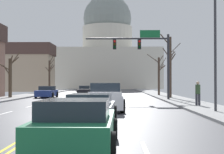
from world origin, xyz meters
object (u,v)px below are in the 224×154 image
object	(u,v)px
sedan_oncoming_01	(85,90)
sedan_near_02	(91,109)
sedan_oncoming_00	(47,92)
signal_gantry	(144,50)
street_lamp_right	(210,21)
pedestrian_00	(198,92)
sedan_near_03	(77,126)
pickup_truck_near_01	(105,98)
sedan_near_00	(108,96)

from	to	relation	value
sedan_oncoming_01	sedan_near_02	bearing A→B (deg)	-84.07
sedan_oncoming_01	sedan_oncoming_00	bearing A→B (deg)	-106.49
signal_gantry	street_lamp_right	size ratio (longest dim) A/B	0.93
sedan_oncoming_01	pedestrian_00	distance (m)	27.72
sedan_near_02	sedan_near_03	distance (m)	5.58
sedan_near_02	pedestrian_00	world-z (taller)	pedestrian_00
signal_gantry	sedan_oncoming_01	xyz separation A→B (m)	(-7.31, 17.10, -4.19)
sedan_near_03	pedestrian_00	size ratio (longest dim) A/B	2.74
pickup_truck_near_01	sedan_near_00	bearing A→B (deg)	90.09
signal_gantry	sedan_oncoming_00	world-z (taller)	signal_gantry
pickup_truck_near_01	sedan_near_02	xyz separation A→B (m)	(-0.38, -6.49, -0.15)
signal_gantry	pedestrian_00	world-z (taller)	signal_gantry
sedan_near_00	pickup_truck_near_01	distance (m)	7.24
signal_gantry	street_lamp_right	world-z (taller)	street_lamp_right
sedan_near_02	sedan_oncoming_01	xyz separation A→B (m)	(-3.61, 34.81, -0.01)
sedan_oncoming_01	pedestrian_00	size ratio (longest dim) A/B	2.80
sedan_near_03	street_lamp_right	bearing A→B (deg)	58.30
sedan_near_03	sedan_oncoming_01	world-z (taller)	sedan_near_03
signal_gantry	sedan_near_02	xyz separation A→B (m)	(-3.70, -17.71, -4.18)
signal_gantry	sedan_near_02	world-z (taller)	signal_gantry
sedan_near_00	pickup_truck_near_01	world-z (taller)	pickup_truck_near_01
signal_gantry	pedestrian_00	bearing A→B (deg)	-70.99
pickup_truck_near_01	sedan_oncoming_01	distance (m)	28.60
street_lamp_right	sedan_near_03	size ratio (longest dim) A/B	1.89
sedan_near_03	sedan_near_02	bearing A→B (deg)	90.76
sedan_near_00	sedan_near_02	size ratio (longest dim) A/B	1.00
sedan_near_00	pedestrian_00	size ratio (longest dim) A/B	2.87
signal_gantry	sedan_near_03	bearing A→B (deg)	-98.84
street_lamp_right	sedan_oncoming_00	xyz separation A→B (m)	(-13.10, 19.49, -4.54)
pickup_truck_near_01	sedan_near_02	size ratio (longest dim) A/B	1.18
street_lamp_right	sedan_near_03	world-z (taller)	street_lamp_right
pickup_truck_near_01	pedestrian_00	world-z (taller)	pedestrian_00
street_lamp_right	sedan_oncoming_00	size ratio (longest dim) A/B	1.99
signal_gantry	sedan_near_00	distance (m)	6.67
pickup_truck_near_01	pedestrian_00	bearing A→B (deg)	22.37
sedan_oncoming_00	pedestrian_00	distance (m)	20.07
sedan_near_02	sedan_near_03	xyz separation A→B (m)	(0.07, -5.58, 0.01)
signal_gantry	sedan_oncoming_01	size ratio (longest dim) A/B	1.71
sedan_oncoming_00	sedan_oncoming_01	xyz separation A→B (m)	(3.23, 10.89, -0.02)
street_lamp_right	sedan_oncoming_00	world-z (taller)	street_lamp_right
signal_gantry	pickup_truck_near_01	xyz separation A→B (m)	(-3.32, -11.22, -4.03)
pickup_truck_near_01	pedestrian_00	distance (m)	6.81
sedan_near_00	sedan_oncoming_00	xyz separation A→B (m)	(-7.20, 10.19, 0.02)
sedan_near_00	sedan_near_03	size ratio (longest dim) A/B	1.05
signal_gantry	sedan_oncoming_01	bearing A→B (deg)	113.15
pickup_truck_near_01	sedan_near_03	bearing A→B (deg)	-91.45
pedestrian_00	sedan_oncoming_00	bearing A→B (deg)	132.31
sedan_oncoming_00	sedan_oncoming_01	distance (m)	11.36
sedan_near_00	sedan_oncoming_01	world-z (taller)	sedan_oncoming_01
sedan_oncoming_01	pedestrian_00	world-z (taller)	pedestrian_00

